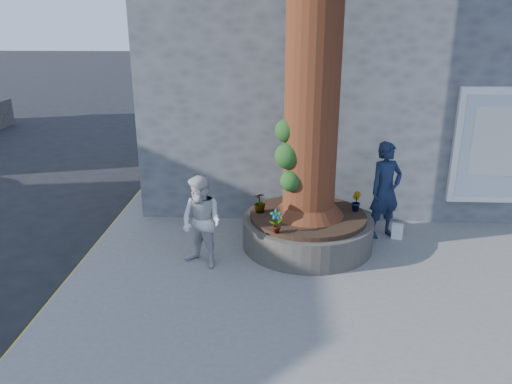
{
  "coord_description": "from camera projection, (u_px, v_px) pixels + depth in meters",
  "views": [
    {
      "loc": [
        0.28,
        -6.18,
        3.96
      ],
      "look_at": [
        -0.1,
        1.61,
        1.25
      ],
      "focal_mm": 35.0,
      "sensor_mm": 36.0,
      "label": 1
    }
  ],
  "objects": [
    {
      "name": "ground",
      "position": [
        257.0,
        311.0,
        7.15
      ],
      "size": [
        120.0,
        120.0,
        0.0
      ],
      "primitive_type": "plane",
      "color": "black",
      "rests_on": "ground"
    },
    {
      "name": "pavement",
      "position": [
        353.0,
        276.0,
        8.0
      ],
      "size": [
        9.0,
        8.0,
        0.12
      ],
      "primitive_type": "cube",
      "color": "slate",
      "rests_on": "ground"
    },
    {
      "name": "yellow_line",
      "position": [
        76.0,
        272.0,
        8.23
      ],
      "size": [
        0.1,
        30.0,
        0.01
      ],
      "primitive_type": "cube",
      "color": "yellow",
      "rests_on": "ground"
    },
    {
      "name": "stone_shop",
      "position": [
        368.0,
        52.0,
        12.78
      ],
      "size": [
        10.3,
        8.3,
        6.3
      ],
      "color": "#505255",
      "rests_on": "ground"
    },
    {
      "name": "planter",
      "position": [
        307.0,
        230.0,
        8.86
      ],
      "size": [
        2.3,
        2.3,
        0.6
      ],
      "color": "black",
      "rests_on": "pavement"
    },
    {
      "name": "man",
      "position": [
        385.0,
        190.0,
        9.06
      ],
      "size": [
        0.77,
        0.67,
        1.79
      ],
      "primitive_type": "imported",
      "rotation": [
        0.0,
        0.0,
        0.46
      ],
      "color": "#142038",
      "rests_on": "pavement"
    },
    {
      "name": "woman",
      "position": [
        202.0,
        222.0,
        7.98
      ],
      "size": [
        0.93,
        0.87,
        1.52
      ],
      "primitive_type": "imported",
      "rotation": [
        0.0,
        0.0,
        -0.54
      ],
      "color": "beige",
      "rests_on": "pavement"
    },
    {
      "name": "shopping_bag",
      "position": [
        397.0,
        231.0,
        9.18
      ],
      "size": [
        0.22,
        0.17,
        0.28
      ],
      "primitive_type": "cube",
      "rotation": [
        0.0,
        0.0,
        -0.27
      ],
      "color": "white",
      "rests_on": "pavement"
    },
    {
      "name": "plant_a",
      "position": [
        276.0,
        221.0,
        7.92
      ],
      "size": [
        0.24,
        0.18,
        0.4
      ],
      "primitive_type": "imported",
      "rotation": [
        0.0,
        0.0,
        0.23
      ],
      "color": "gray",
      "rests_on": "planter"
    },
    {
      "name": "plant_b",
      "position": [
        356.0,
        202.0,
        8.85
      ],
      "size": [
        0.22,
        0.22,
        0.35
      ],
      "primitive_type": "imported",
      "rotation": [
        0.0,
        0.0,
        1.74
      ],
      "color": "gray",
      "rests_on": "planter"
    },
    {
      "name": "plant_c",
      "position": [
        260.0,
        202.0,
        8.78
      ],
      "size": [
        0.28,
        0.28,
        0.37
      ],
      "primitive_type": "imported",
      "rotation": [
        0.0,
        0.0,
        3.62
      ],
      "color": "gray",
      "rests_on": "planter"
    },
    {
      "name": "plant_d",
      "position": [
        296.0,
        204.0,
        8.81
      ],
      "size": [
        0.34,
        0.34,
        0.28
      ],
      "primitive_type": "imported",
      "rotation": [
        0.0,
        0.0,
        5.48
      ],
      "color": "gray",
      "rests_on": "planter"
    }
  ]
}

